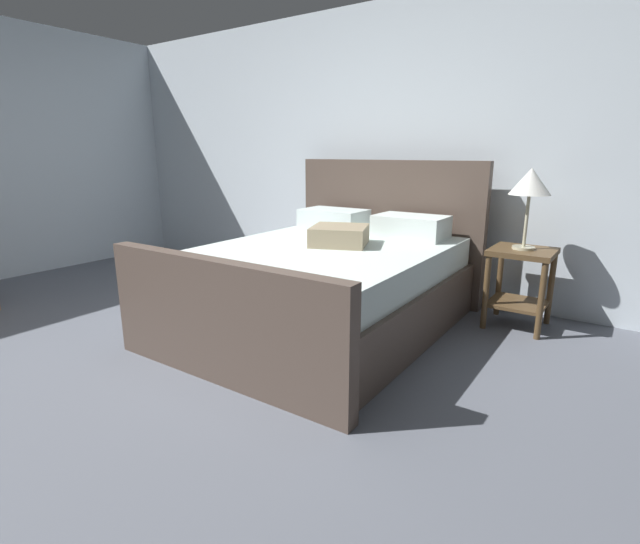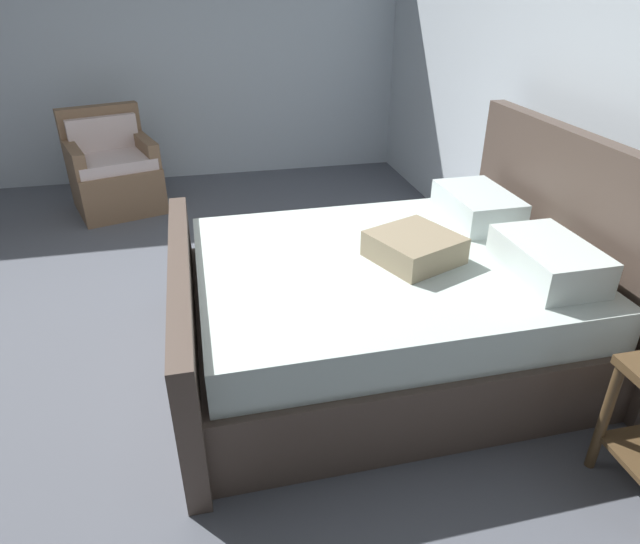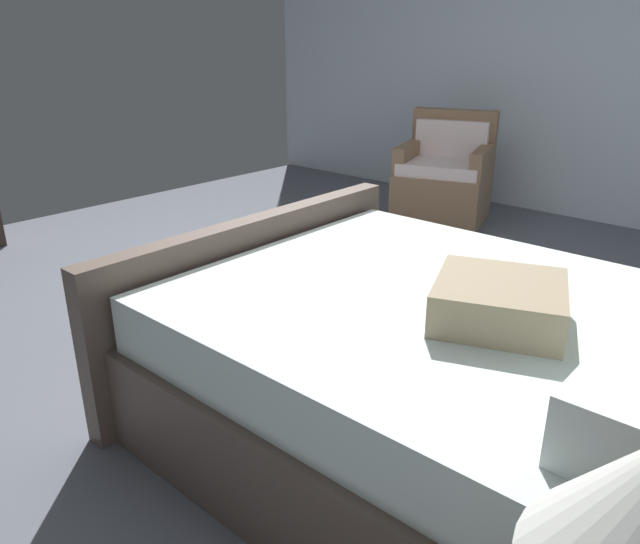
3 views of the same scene
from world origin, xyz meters
name	(u,v)px [view 3 (image 3 of 3)]	position (x,y,z in m)	size (l,w,h in m)	color
ground_plane	(257,307)	(0.00, 0.00, -0.01)	(6.25, 5.58, 0.02)	slate
wall_side_left	(519,60)	(-3.18, 0.00, 1.29)	(0.12, 5.70, 2.58)	silver
bed	(471,378)	(0.41, 1.60, 0.35)	(1.78, 2.22, 1.23)	brown
armchair	(444,179)	(-2.32, -0.16, 0.35)	(0.92, 0.91, 0.90)	#87674B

